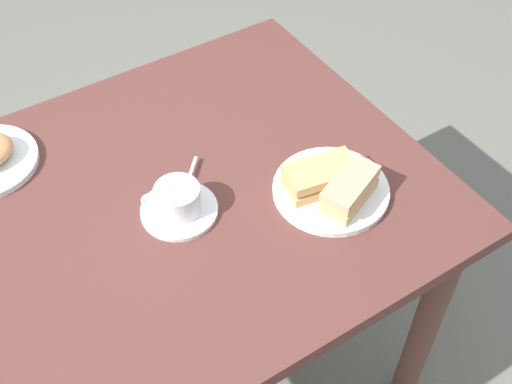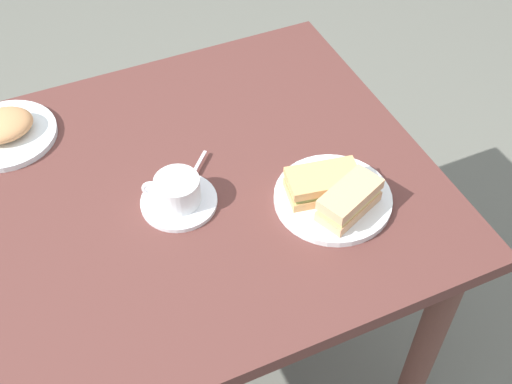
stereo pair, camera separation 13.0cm
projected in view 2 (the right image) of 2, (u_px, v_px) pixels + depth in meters
The scene contains 10 objects.
ground_plane at pixel (189, 369), 1.92m from camera, with size 6.00×6.00×0.00m, color #64655C.
dining_table at pixel (166, 230), 1.43m from camera, with size 1.14×0.88×0.77m.
sandwich_plate at pixel (333, 198), 1.33m from camera, with size 0.24×0.24×0.01m, color white.
sandwich_front at pixel (323, 184), 1.31m from camera, with size 0.16×0.10×0.05m.
sandwich_back at pixel (349, 200), 1.27m from camera, with size 0.15×0.11×0.06m.
coffee_saucer at pixel (179, 202), 1.32m from camera, with size 0.16×0.16×0.01m, color white.
coffee_cup at pixel (177, 190), 1.30m from camera, with size 0.11×0.09×0.06m.
spoon at pixel (194, 172), 1.37m from camera, with size 0.08×0.08×0.01m.
side_plate at pixel (6, 135), 1.45m from camera, with size 0.23×0.23×0.01m, color white.
side_food_pile at pixel (2, 125), 1.43m from camera, with size 0.14×0.11×0.04m, color tan.
Camera 2 is at (0.19, 0.90, 1.77)m, focal length 45.70 mm.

